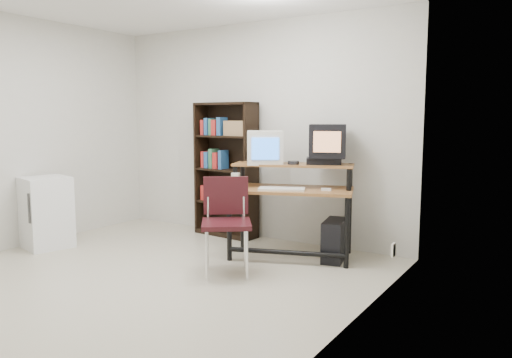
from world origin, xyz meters
The scene contains 18 objects.
floor centered at (0.00, 0.00, -0.01)m, with size 4.00×4.00×0.01m, color beige.
back_wall centered at (0.00, 2.00, 1.30)m, with size 4.00×0.01×2.60m, color beige.
left_wall centered at (-2.00, 0.00, 1.30)m, with size 0.01×4.00×2.60m, color beige.
right_wall centered at (2.00, 0.00, 1.30)m, with size 0.01×4.00×2.60m, color beige.
computer_desk centered at (0.81, 1.42, 0.70)m, with size 1.41×1.02×0.98m.
crt_monitor centered at (0.48, 1.43, 1.15)m, with size 0.52×0.52×0.36m.
vcr centered at (1.07, 1.66, 1.01)m, with size 0.36×0.26×0.08m, color black.
crt_tv centered at (1.10, 1.68, 1.23)m, with size 0.48×0.47×0.35m.
cd_spindle centered at (0.81, 1.45, 0.99)m, with size 0.12×0.12×0.05m, color #26262B.
keyboard centered at (0.79, 1.25, 0.74)m, with size 0.47×0.21×0.04m, color beige.
mousepad centered at (1.18, 1.44, 0.72)m, with size 0.22×0.18×0.01m, color black.
mouse centered at (1.19, 1.45, 0.74)m, with size 0.10×0.06×0.03m, color white.
desk_speaker centered at (0.29, 1.15, 0.80)m, with size 0.08×0.07×0.17m, color beige.
pc_tower centered at (1.26, 1.54, 0.21)m, with size 0.20×0.45×0.42m, color black.
school_chair centered at (0.55, 0.61, 0.56)m, with size 0.63×0.63×0.91m.
bookshelf centered at (-0.33, 1.85, 0.85)m, with size 0.84×0.34×1.65m.
mini_fridge centered at (-1.72, 0.27, 0.40)m, with size 0.58×0.59×0.81m.
wall_outlet centered at (1.99, 1.15, 0.30)m, with size 0.02×0.08×0.12m, color beige.
Camera 1 is at (3.26, -3.16, 1.48)m, focal length 35.00 mm.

